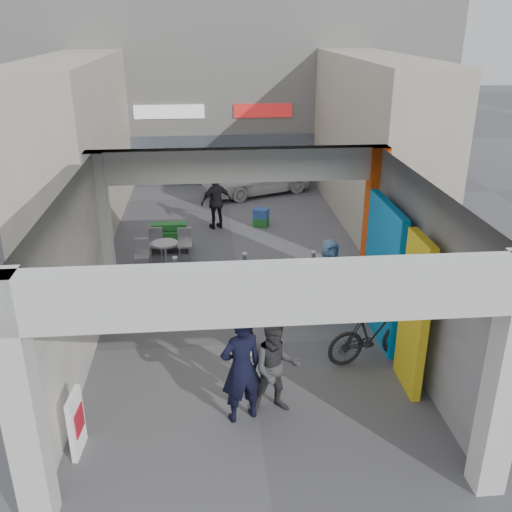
{
  "coord_description": "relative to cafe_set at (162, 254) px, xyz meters",
  "views": [
    {
      "loc": [
        -0.71,
        -9.79,
        6.03
      ],
      "look_at": [
        0.26,
        1.0,
        1.49
      ],
      "focal_mm": 40.0,
      "sensor_mm": 36.0,
      "label": 1
    }
  ],
  "objects": [
    {
      "name": "ground",
      "position": [
        1.94,
        -4.19,
        -0.31
      ],
      "size": [
        90.0,
        90.0,
        0.0
      ],
      "primitive_type": "plane",
      "color": "#55555A",
      "rests_on": "ground"
    },
    {
      "name": "arcade_canopy",
      "position": [
        2.48,
        -5.01,
        2.0
      ],
      "size": [
        6.4,
        6.45,
        6.4
      ],
      "color": "silver",
      "rests_on": "ground"
    },
    {
      "name": "far_building",
      "position": [
        1.94,
        9.8,
        3.69
      ],
      "size": [
        18.0,
        4.08,
        8.0
      ],
      "color": "silver",
      "rests_on": "ground"
    },
    {
      "name": "plaza_bldg_left",
      "position": [
        -2.56,
        3.31,
        2.19
      ],
      "size": [
        2.0,
        9.0,
        5.0
      ],
      "primitive_type": "cube",
      "color": "#BAB39A",
      "rests_on": "ground"
    },
    {
      "name": "plaza_bldg_right",
      "position": [
        6.44,
        3.31,
        2.19
      ],
      "size": [
        2.0,
        9.0,
        5.0
      ],
      "primitive_type": "cube",
      "color": "#BAB39A",
      "rests_on": "ground"
    },
    {
      "name": "bollard_left",
      "position": [
        0.43,
        -1.69,
        0.13
      ],
      "size": [
        0.09,
        0.09,
        0.88
      ],
      "primitive_type": "cylinder",
      "color": "gray",
      "rests_on": "ground"
    },
    {
      "name": "bollard_center",
      "position": [
        2.06,
        -1.71,
        0.16
      ],
      "size": [
        0.09,
        0.09,
        0.93
      ],
      "primitive_type": "cylinder",
      "color": "gray",
      "rests_on": "ground"
    },
    {
      "name": "bollard_right",
      "position": [
        3.68,
        -1.77,
        0.16
      ],
      "size": [
        0.09,
        0.09,
        0.94
      ],
      "primitive_type": "cylinder",
      "color": "gray",
      "rests_on": "ground"
    },
    {
      "name": "advert_board_near",
      "position": [
        -0.81,
        -6.98,
        0.2
      ],
      "size": [
        0.14,
        0.55,
        1.0
      ],
      "rotation": [
        0.0,
        0.0,
        -0.08
      ],
      "color": "silver",
      "rests_on": "ground"
    },
    {
      "name": "advert_board_far",
      "position": [
        -0.81,
        -2.84,
        0.2
      ],
      "size": [
        0.13,
        0.55,
        1.0
      ],
      "rotation": [
        0.0,
        0.0,
        0.07
      ],
      "color": "silver",
      "rests_on": "ground"
    },
    {
      "name": "cafe_set",
      "position": [
        0.0,
        0.0,
        0.0
      ],
      "size": [
        1.43,
        1.15,
        0.86
      ],
      "rotation": [
        0.0,
        0.0,
        -0.43
      ],
      "color": "#9F9FA4",
      "rests_on": "ground"
    },
    {
      "name": "produce_stand",
      "position": [
        0.14,
        0.94,
        -0.0
      ],
      "size": [
        1.16,
        0.63,
        0.76
      ],
      "rotation": [
        0.0,
        0.0,
        0.16
      ],
      "color": "black",
      "rests_on": "ground"
    },
    {
      "name": "crate_stack",
      "position": [
        2.88,
        2.74,
        -0.03
      ],
      "size": [
        0.55,
        0.49,
        0.56
      ],
      "rotation": [
        0.0,
        0.0,
        -0.37
      ],
      "color": "#185017",
      "rests_on": "ground"
    },
    {
      "name": "border_collie",
      "position": [
        1.91,
        -4.5,
        -0.06
      ],
      "size": [
        0.23,
        0.45,
        0.62
      ],
      "rotation": [
        0.0,
        0.0,
        -0.33
      ],
      "color": "black",
      "rests_on": "ground"
    },
    {
      "name": "man_with_dog",
      "position": [
        1.67,
        -6.43,
        0.64
      ],
      "size": [
        0.81,
        0.67,
        1.9
      ],
      "primitive_type": "imported",
      "rotation": [
        0.0,
        0.0,
        3.5
      ],
      "color": "black",
      "rests_on": "ground"
    },
    {
      "name": "man_back_turned",
      "position": [
        2.23,
        -6.29,
        0.52
      ],
      "size": [
        0.84,
        0.68,
        1.65
      ],
      "primitive_type": "imported",
      "rotation": [
        0.0,
        0.0,
        0.07
      ],
      "color": "#3C3C3E",
      "rests_on": "ground"
    },
    {
      "name": "man_elderly",
      "position": [
        3.91,
        -2.46,
        0.45
      ],
      "size": [
        0.84,
        0.67,
        1.51
      ],
      "primitive_type": "imported",
      "rotation": [
        0.0,
        0.0,
        0.29
      ],
      "color": "#5D84B6",
      "rests_on": "ground"
    },
    {
      "name": "man_crates",
      "position": [
        1.51,
        2.7,
        0.54
      ],
      "size": [
        1.07,
        0.76,
        1.69
      ],
      "primitive_type": "imported",
      "rotation": [
        0.0,
        0.0,
        3.53
      ],
      "color": "black",
      "rests_on": "ground"
    },
    {
      "name": "bicycle_front",
      "position": [
        4.24,
        -3.23,
        0.19
      ],
      "size": [
        1.94,
        0.87,
        0.99
      ],
      "primitive_type": "imported",
      "rotation": [
        0.0,
        0.0,
        1.46
      ],
      "color": "black",
      "rests_on": "ground"
    },
    {
      "name": "bicycle_rear",
      "position": [
        4.24,
        -4.96,
        0.25
      ],
      "size": [
        1.93,
        0.95,
        1.11
      ],
      "primitive_type": "imported",
      "rotation": [
        0.0,
        0.0,
        1.81
      ],
      "color": "black",
      "rests_on": "ground"
    },
    {
      "name": "white_van",
      "position": [
        3.1,
        6.34,
        0.37
      ],
      "size": [
        4.28,
        3.01,
        1.35
      ],
      "primitive_type": "imported",
      "rotation": [
        0.0,
        0.0,
        1.97
      ],
      "color": "silver",
      "rests_on": "ground"
    }
  ]
}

